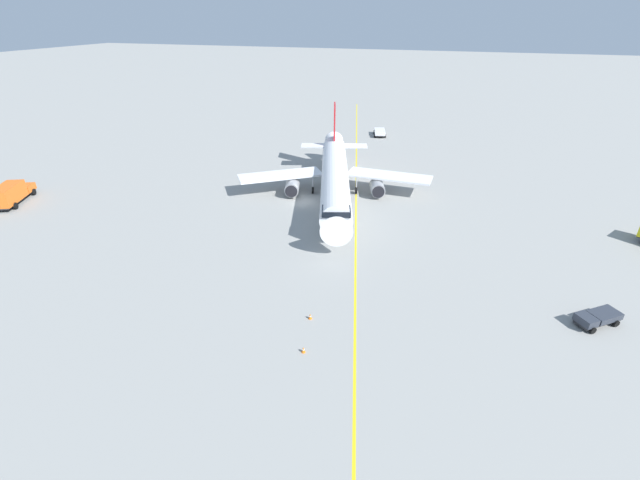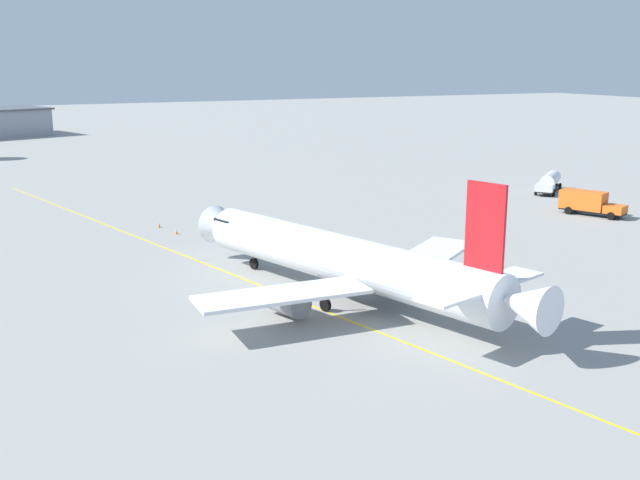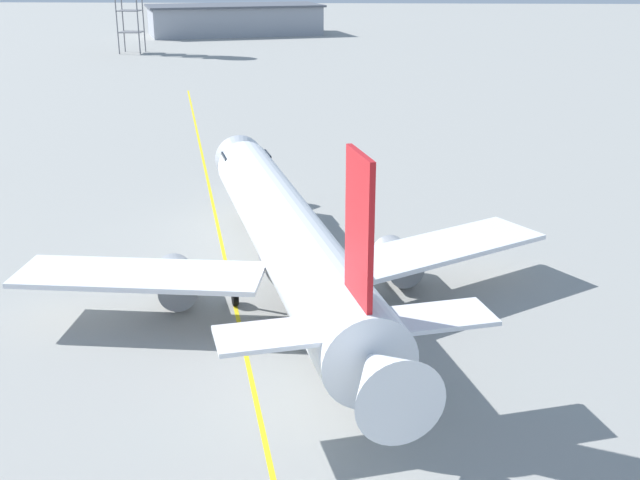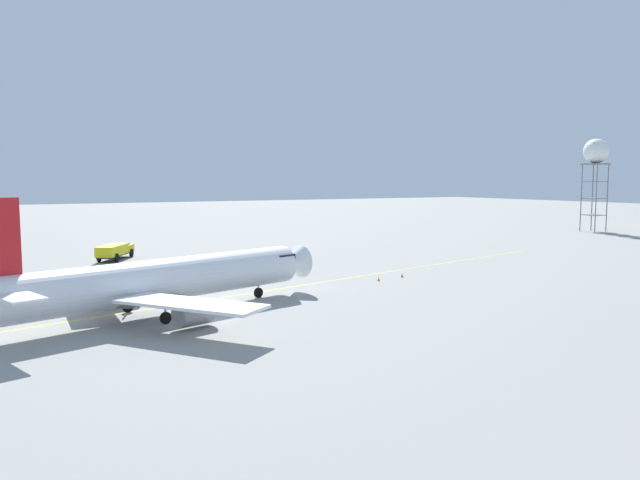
{
  "view_description": "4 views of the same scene",
  "coord_description": "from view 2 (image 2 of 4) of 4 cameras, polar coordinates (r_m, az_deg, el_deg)",
  "views": [
    {
      "loc": [
        -21.39,
        57.32,
        25.68
      ],
      "look_at": [
        -8.19,
        16.52,
        3.06
      ],
      "focal_mm": 24.37,
      "sensor_mm": 36.0,
      "label": 1
    },
    {
      "loc": [
        -32.55,
        -57.87,
        19.81
      ],
      "look_at": [
        -5.48,
        -1.74,
        4.87
      ],
      "focal_mm": 42.39,
      "sensor_mm": 36.0,
      "label": 2
    },
    {
      "loc": [
        -0.27,
        -46.61,
        18.74
      ],
      "look_at": [
        -2.32,
        -1.87,
        2.58
      ],
      "focal_mm": 44.27,
      "sensor_mm": 36.0,
      "label": 3
    },
    {
      "loc": [
        53.68,
        -18.08,
        13.01
      ],
      "look_at": [
        -8.19,
        16.52,
        5.99
      ],
      "focal_mm": 34.19,
      "sensor_mm": 36.0,
      "label": 4
    }
  ],
  "objects": [
    {
      "name": "fuel_tanker_truck",
      "position": [
        120.78,
        16.92,
        4.22
      ],
      "size": [
        8.66,
        7.58,
        2.87
      ],
      "rotation": [
        0.0,
        0.0,
        3.81
      ],
      "color": "#232326",
      "rests_on": "ground_plane"
    },
    {
      "name": "safety_cone_near",
      "position": [
        89.35,
        -10.77,
        0.61
      ],
      "size": [
        0.36,
        0.36,
        0.55
      ],
      "color": "orange",
      "rests_on": "ground_plane"
    },
    {
      "name": "airliner_main",
      "position": [
        63.39,
        1.98,
        -1.69
      ],
      "size": [
        29.71,
        37.86,
        11.62
      ],
      "rotation": [
        0.0,
        0.0,
        1.86
      ],
      "color": "white",
      "rests_on": "ground_plane"
    },
    {
      "name": "safety_cone_mid",
      "position": [
        93.36,
        -12.05,
        1.1
      ],
      "size": [
        0.36,
        0.36,
        0.55
      ],
      "color": "orange",
      "rests_on": "ground_plane"
    },
    {
      "name": "taxiway_centreline",
      "position": [
        62.03,
        -0.23,
        -5.14
      ],
      "size": [
        36.01,
        148.6,
        0.01
      ],
      "rotation": [
        0.0,
        0.0,
        1.81
      ],
      "color": "yellow",
      "rests_on": "ground_plane"
    },
    {
      "name": "catering_truck_truck",
      "position": [
        104.46,
        19.6,
        2.7
      ],
      "size": [
        5.63,
        8.6,
        3.1
      ],
      "rotation": [
        0.0,
        0.0,
        5.13
      ],
      "color": "#232326",
      "rests_on": "ground_plane"
    },
    {
      "name": "ground_plane",
      "position": [
        69.29,
        3.46,
        -3.15
      ],
      "size": [
        600.0,
        600.0,
        0.0
      ],
      "primitive_type": "plane",
      "color": "gray"
    }
  ]
}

